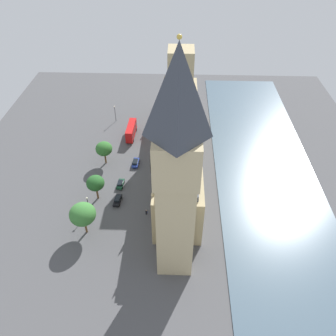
{
  "coord_description": "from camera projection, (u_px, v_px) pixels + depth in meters",
  "views": [
    {
      "loc": [
        -1.67,
        86.03,
        70.2
      ],
      "look_at": [
        1.0,
        13.45,
        8.73
      ],
      "focal_mm": 35.42,
      "sensor_mm": 36.0,
      "label": 1
    }
  ],
  "objects": [
    {
      "name": "car_blue_kerbside",
      "position": [
        136.0,
        163.0,
        109.4
      ],
      "size": [
        2.14,
        4.78,
        1.74
      ],
      "rotation": [
        0.0,
        0.0,
        3.09
      ],
      "color": "navy",
      "rests_on": "ground"
    },
    {
      "name": "double_decker_bus_trailing",
      "position": [
        131.0,
        130.0,
        120.85
      ],
      "size": [
        2.98,
        10.59,
        4.75
      ],
      "rotation": [
        0.0,
        0.0,
        -0.04
      ],
      "color": "red",
      "rests_on": "ground"
    },
    {
      "name": "clock_tower",
      "position": [
        176.0,
        175.0,
        63.44
      ],
      "size": [
        9.1,
        9.1,
        54.6
      ],
      "color": "tan",
      "rests_on": "ground"
    },
    {
      "name": "plane_tree_under_trees",
      "position": [
        95.0,
        183.0,
        94.22
      ],
      "size": [
        5.17,
        5.17,
        8.27
      ],
      "color": "brown",
      "rests_on": "ground"
    },
    {
      "name": "pedestrian_leading",
      "position": [
        146.0,
        212.0,
        92.82
      ],
      "size": [
        0.63,
        0.53,
        1.69
      ],
      "rotation": [
        0.0,
        0.0,
        1.71
      ],
      "color": "black",
      "rests_on": "ground"
    },
    {
      "name": "street_lamp_by_river_gate",
      "position": [
        115.0,
        111.0,
        127.66
      ],
      "size": [
        0.56,
        0.56,
        6.68
      ],
      "color": "black",
      "rests_on": "ground"
    },
    {
      "name": "street_lamp_near_tower",
      "position": [
        88.0,
        202.0,
        90.8
      ],
      "size": [
        0.56,
        0.56,
        6.25
      ],
      "color": "black",
      "rests_on": "ground"
    },
    {
      "name": "car_dark_green_midblock",
      "position": [
        120.0,
        184.0,
        101.56
      ],
      "size": [
        2.03,
        4.34,
        1.74
      ],
      "rotation": [
        0.0,
        0.0,
        3.07
      ],
      "color": "#19472D",
      "rests_on": "ground"
    },
    {
      "name": "plane_tree_far_end",
      "position": [
        104.0,
        149.0,
        106.96
      ],
      "size": [
        5.37,
        5.37,
        8.15
      ],
      "color": "brown",
      "rests_on": "ground"
    },
    {
      "name": "parliament_building",
      "position": [
        179.0,
        137.0,
        106.35
      ],
      "size": [
        12.76,
        67.46,
        33.77
      ],
      "color": "tan",
      "rests_on": "ground"
    },
    {
      "name": "river_thames",
      "position": [
        263.0,
        164.0,
        110.1
      ],
      "size": [
        31.82,
        123.72,
        0.25
      ],
      "primitive_type": "cube",
      "color": "#475B6B",
      "rests_on": "ground"
    },
    {
      "name": "plane_tree_opposite_hall",
      "position": [
        83.0,
        214.0,
        83.94
      ],
      "size": [
        6.78,
        6.78,
        9.92
      ],
      "color": "brown",
      "rests_on": "ground"
    },
    {
      "name": "ground_plane",
      "position": [
        172.0,
        162.0,
        111.02
      ],
      "size": [
        137.46,
        137.46,
        0.0
      ],
      "primitive_type": "plane",
      "color": "#4C4C4F"
    },
    {
      "name": "car_black_corner",
      "position": [
        118.0,
        200.0,
        96.3
      ],
      "size": [
        2.18,
        4.78,
        1.74
      ],
      "rotation": [
        0.0,
        0.0,
        -0.09
      ],
      "color": "black",
      "rests_on": "ground"
    }
  ]
}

